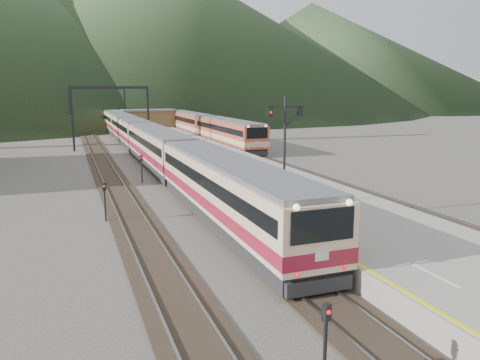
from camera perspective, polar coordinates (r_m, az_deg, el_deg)
name	(u,v)px	position (r m, az deg, el deg)	size (l,w,h in m)	color
track_main	(157,165)	(47.70, -10.14, 1.78)	(2.60, 200.00, 0.23)	black
track_far	(105,168)	(47.10, -16.13, 1.40)	(2.60, 200.00, 0.23)	black
track_second	(262,159)	(50.96, 2.69, 2.52)	(2.60, 200.00, 0.23)	black
platform	(216,161)	(47.02, -2.99, 2.34)	(8.00, 100.00, 1.00)	gray
gantry_near	(111,105)	(61.66, -15.49, 8.75)	(9.55, 0.25, 8.00)	black
gantry_far	(98,101)	(86.58, -16.97, 9.19)	(9.55, 0.25, 8.00)	black
station_shed	(149,118)	(85.66, -11.09, 7.43)	(9.40, 4.40, 3.10)	brown
hill_b	(144,26)	(241.33, -11.61, 17.86)	(220.00, 220.00, 75.00)	#2E4326
hill_c	(311,55)	(247.20, 8.61, 14.87)	(160.00, 160.00, 50.00)	#2E4326
main_train	(130,130)	(66.98, -13.27, 6.01)	(3.06, 104.83, 3.73)	beige
second_train	(206,126)	(71.29, -4.22, 6.52)	(3.01, 40.96, 3.67)	#BB4D32
signal_mast	(285,139)	(26.69, 5.47, 5.05)	(2.20, 0.30, 6.19)	black
short_signal_a	(326,334)	(12.60, 10.39, -17.97)	(0.26, 0.22, 2.27)	black
short_signal_b	(142,165)	(39.06, -11.91, 1.79)	(0.24, 0.20, 2.27)	black
short_signal_c	(105,197)	(28.04, -16.18, -1.97)	(0.26, 0.22, 2.27)	black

